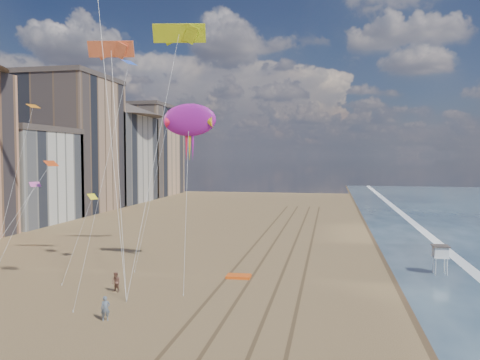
% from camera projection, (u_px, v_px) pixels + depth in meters
% --- Properties ---
extents(wet_sand, '(260.00, 260.00, 0.00)m').
position_uv_depth(wet_sand, '(416.00, 253.00, 57.09)').
color(wet_sand, '#42301E').
rests_on(wet_sand, ground).
extents(foam, '(260.00, 260.00, 0.00)m').
position_uv_depth(foam, '(452.00, 255.00, 56.29)').
color(foam, white).
rests_on(foam, ground).
extents(tracks, '(7.68, 120.00, 0.01)m').
position_uv_depth(tracks, '(272.00, 266.00, 50.41)').
color(tracks, brown).
rests_on(tracks, ground).
extents(buildings, '(34.72, 131.35, 29.00)m').
position_uv_depth(buildings, '(55.00, 147.00, 93.76)').
color(buildings, '#C6B284').
rests_on(buildings, ground).
extents(lifeguard_stand, '(1.61, 1.61, 2.91)m').
position_uv_depth(lifeguard_stand, '(440.00, 252.00, 46.95)').
color(lifeguard_stand, white).
rests_on(lifeguard_stand, ground).
extents(grounded_kite, '(2.37, 1.54, 0.27)m').
position_uv_depth(grounded_kite, '(239.00, 276.00, 45.65)').
color(grounded_kite, '#FF5D15').
rests_on(grounded_kite, ground).
extents(show_kite, '(5.03, 5.12, 18.48)m').
position_uv_depth(show_kite, '(189.00, 120.00, 48.26)').
color(show_kite, '#96178F').
rests_on(show_kite, ground).
extents(kite_flyer_a, '(0.77, 0.67, 1.78)m').
position_uv_depth(kite_flyer_a, '(105.00, 308.00, 33.76)').
color(kite_flyer_a, slate).
rests_on(kite_flyer_a, ground).
extents(kite_flyer_b, '(1.04, 0.93, 1.77)m').
position_uv_depth(kite_flyer_b, '(116.00, 282.00, 40.77)').
color(kite_flyer_b, brown).
rests_on(kite_flyer_b, ground).
extents(small_kites, '(14.97, 19.16, 13.93)m').
position_uv_depth(small_kites, '(86.00, 130.00, 48.00)').
color(small_kites, black).
rests_on(small_kites, ground).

